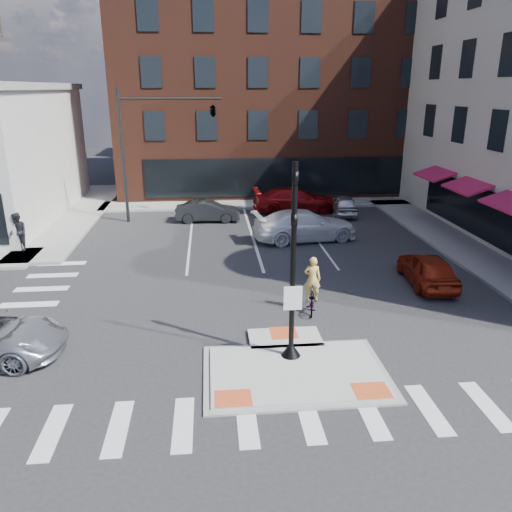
{
  "coord_description": "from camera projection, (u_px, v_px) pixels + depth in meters",
  "views": [
    {
      "loc": [
        -2.37,
        -13.13,
        8.01
      ],
      "look_at": [
        -0.69,
        4.57,
        2.0
      ],
      "focal_mm": 35.0,
      "sensor_mm": 36.0,
      "label": 1
    }
  ],
  "objects": [
    {
      "name": "bg_car_silver",
      "position": [
        343.0,
        205.0,
        32.99
      ],
      "size": [
        1.92,
        3.99,
        1.31
      ],
      "primitive_type": "imported",
      "rotation": [
        0.0,
        0.0,
        3.04
      ],
      "color": "silver",
      "rests_on": "ground"
    },
    {
      "name": "bg_car_dark",
      "position": [
        208.0,
        211.0,
        31.31
      ],
      "size": [
        4.09,
        1.62,
        1.32
      ],
      "primitive_type": "imported",
      "rotation": [
        0.0,
        0.0,
        1.52
      ],
      "color": "#26272B",
      "rests_on": "ground"
    },
    {
      "name": "sidewalk_n",
      "position": [
        284.0,
        203.0,
        36.15
      ],
      "size": [
        26.0,
        3.0,
        0.15
      ],
      "primitive_type": "cube",
      "color": "gray",
      "rests_on": "ground"
    },
    {
      "name": "ground",
      "position": [
        293.0,
        365.0,
        15.16
      ],
      "size": [
        120.0,
        120.0,
        0.0
      ],
      "primitive_type": "plane",
      "color": "#28282B",
      "rests_on": "ground"
    },
    {
      "name": "building_n",
      "position": [
        268.0,
        90.0,
        43.1
      ],
      "size": [
        24.4,
        18.4,
        15.5
      ],
      "color": "#522619",
      "rests_on": "ground"
    },
    {
      "name": "mast_arm_signal",
      "position": [
        189.0,
        119.0,
        29.84
      ],
      "size": [
        6.1,
        2.24,
        8.0
      ],
      "color": "black",
      "rests_on": "ground"
    },
    {
      "name": "bg_car_red",
      "position": [
        295.0,
        200.0,
        33.65
      ],
      "size": [
        5.76,
        2.5,
        1.65
      ],
      "primitive_type": "imported",
      "rotation": [
        0.0,
        0.0,
        1.6
      ],
      "color": "maroon",
      "rests_on": "ground"
    },
    {
      "name": "pedestrian_a",
      "position": [
        18.0,
        232.0,
        25.04
      ],
      "size": [
        1.22,
        1.18,
        1.97
      ],
      "primitive_type": "imported",
      "rotation": [
        0.0,
        0.0,
        -0.68
      ],
      "color": "black",
      "rests_on": "sidewalk_nw"
    },
    {
      "name": "refuge_island",
      "position": [
        294.0,
        368.0,
        14.9
      ],
      "size": [
        5.4,
        4.65,
        0.13
      ],
      "color": "gray",
      "rests_on": "ground"
    },
    {
      "name": "signal_pole",
      "position": [
        292.0,
        289.0,
        14.78
      ],
      "size": [
        0.6,
        0.6,
        5.98
      ],
      "color": "black",
      "rests_on": "refuge_island"
    },
    {
      "name": "red_sedan",
      "position": [
        427.0,
        269.0,
        21.21
      ],
      "size": [
        1.93,
        4.18,
        1.39
      ],
      "primitive_type": "imported",
      "rotation": [
        0.0,
        0.0,
        3.07
      ],
      "color": "maroon",
      "rests_on": "ground"
    },
    {
      "name": "white_pickup",
      "position": [
        305.0,
        225.0,
        27.41
      ],
      "size": [
        6.02,
        3.16,
        1.66
      ],
      "primitive_type": "imported",
      "rotation": [
        0.0,
        0.0,
        1.72
      ],
      "color": "white",
      "rests_on": "ground"
    },
    {
      "name": "building_far_left",
      "position": [
        194.0,
        113.0,
        62.24
      ],
      "size": [
        10.0,
        12.0,
        10.0
      ],
      "primitive_type": "cube",
      "color": "slate",
      "rests_on": "ground"
    },
    {
      "name": "building_far_right",
      "position": [
        294.0,
        104.0,
        64.97
      ],
      "size": [
        12.0,
        12.0,
        12.0
      ],
      "primitive_type": "cube",
      "color": "brown",
      "rests_on": "ground"
    },
    {
      "name": "sidewalk_e",
      "position": [
        469.0,
        251.0,
        25.54
      ],
      "size": [
        3.0,
        24.0,
        0.15
      ],
      "primitive_type": "cube",
      "color": "gray",
      "rests_on": "ground"
    },
    {
      "name": "cyclist",
      "position": [
        312.0,
        293.0,
        18.63
      ],
      "size": [
        0.92,
        1.78,
        2.16
      ],
      "rotation": [
        0.0,
        0.0,
        2.94
      ],
      "color": "#3F3F44",
      "rests_on": "ground"
    }
  ]
}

